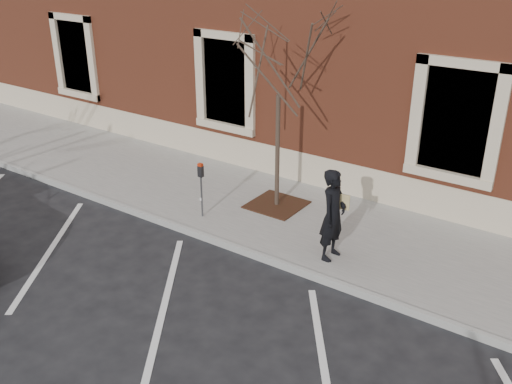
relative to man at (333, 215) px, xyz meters
The scene contains 9 objects.
ground 2.15m from the man, 160.01° to the right, with size 120.00×120.00×0.00m, color #28282B.
sidewalk_near 2.30m from the man, 147.74° to the left, with size 40.00×3.50×0.15m, color #A6A39C.
curb_near 2.13m from the man, 158.59° to the right, with size 40.00×0.12×0.15m, color #9E9E99.
parking_stripes 3.51m from the man, 121.78° to the right, with size 28.00×4.40×0.01m, color silver, non-canonical shape.
building_civic 7.88m from the man, 103.91° to the left, with size 40.00×8.62×8.00m.
man is the anchor object (origin of this frame).
parking_meter 3.20m from the man, behind, with size 0.11×0.09×1.26m.
tree_grate 2.69m from the man, 147.85° to the left, with size 1.20×1.20×0.03m, color #381711.
sapling 3.51m from the man, 147.85° to the left, with size 2.87×2.87×4.78m.
Camera 1 is at (6.10, -8.11, 5.91)m, focal length 40.00 mm.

